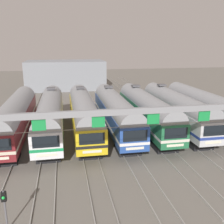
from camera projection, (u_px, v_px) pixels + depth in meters
The scene contains 12 objects.
ground_plane at pixel (116, 132), 32.62m from camera, with size 160.00×160.00×0.00m, color slate.
track_bed at pixel (98, 102), 48.75m from camera, with size 25.18×70.00×0.15m.
commuter_train_maroon at pixel (15, 116), 29.81m from camera, with size 2.88×18.06×4.77m.
commuter_train_white at pixel (50, 114), 30.52m from camera, with size 2.88×18.06×5.05m.
commuter_train_yellow at pixel (84, 113), 31.22m from camera, with size 2.88×18.06×5.05m.
commuter_train_blue at pixel (116, 111), 31.93m from camera, with size 2.88×18.06×5.05m.
commuter_train_green at pixel (146, 110), 32.64m from camera, with size 2.88×18.06×5.05m.
commuter_train_silver at pixel (175, 108), 33.34m from camera, with size 2.88×18.06×5.05m.
commuter_train_stainless at pixel (203, 107), 34.04m from camera, with size 2.88×18.06×4.77m.
catenary_gantry at pixel (153, 121), 18.41m from camera, with size 28.92×0.44×6.97m.
yard_signal_mast at pixel (4, 203), 14.95m from camera, with size 0.28×0.35×2.63m.
maintenance_building at pixel (66, 75), 62.95m from camera, with size 18.54×10.00×6.78m, color gray.
Camera 1 is at (-6.15, -30.26, 10.81)m, focal length 41.37 mm.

